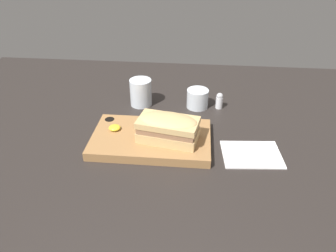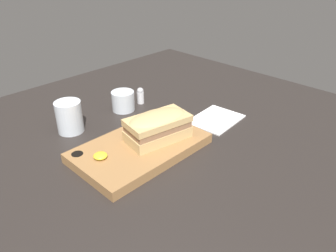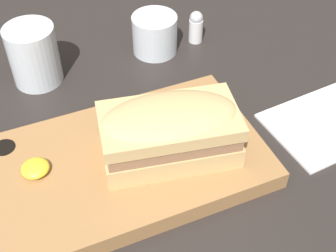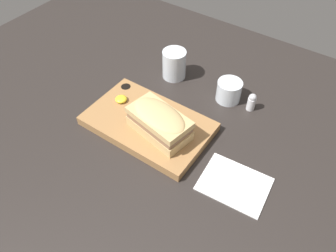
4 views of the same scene
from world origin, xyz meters
The scene contains 8 objects.
dining_table centered at (0.00, 0.00, 1.00)cm, with size 163.56×125.77×2.00cm.
serving_board centered at (2.16, -2.90, 3.38)cm, with size 35.81×21.94×2.81cm.
sandwich centered at (7.54, -4.47, 8.97)cm, with size 18.86×12.39×7.86cm.
mustard_dollop centered at (-9.44, -0.93, 5.47)cm, with size 3.61×3.61×1.44cm.
water_glass centered at (-4.86, 21.17, 6.24)cm, with size 7.90×7.90×9.76cm.
wine_glass centered at (15.77, 21.24, 5.05)cm, with size 7.79×7.79×6.72cm.
napkin centered at (32.17, -6.30, 2.20)cm, with size 17.86×14.31×0.40cm.
salt_shaker centered at (23.63, 21.13, 5.02)cm, with size 2.51×2.51×5.94cm.
Camera 2 is at (-46.75, -61.40, 52.35)cm, focal length 35.00 mm.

